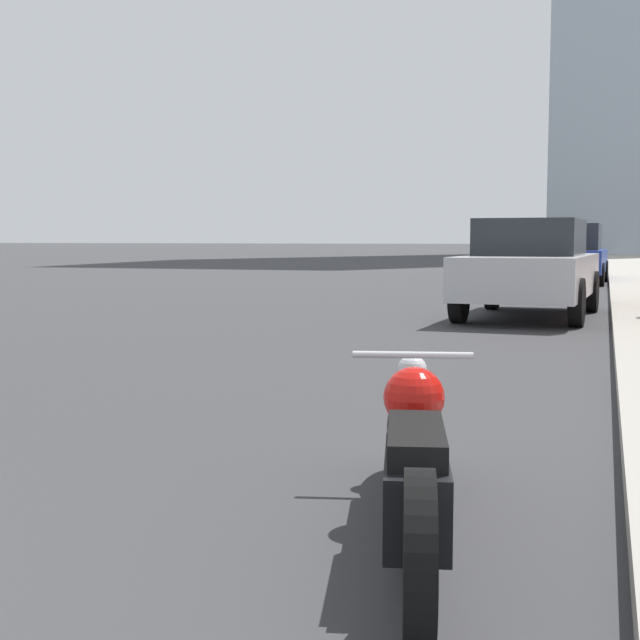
# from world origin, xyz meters

# --- Properties ---
(motorcycle) EXTENTS (0.81, 2.46, 0.71)m
(motorcycle) POSITION_xyz_m (3.33, 3.15, 0.35)
(motorcycle) COLOR black
(motorcycle) RESTS_ON ground_plane
(parked_car_silver) EXTENTS (2.14, 4.59, 1.59)m
(parked_car_silver) POSITION_xyz_m (2.93, 14.28, 0.82)
(parked_car_silver) COLOR #BCBCC1
(parked_car_silver) RESTS_ON ground_plane
(parked_car_blue) EXTENTS (2.09, 4.22, 1.69)m
(parked_car_blue) POSITION_xyz_m (3.14, 25.68, 0.83)
(parked_car_blue) COLOR #1E3899
(parked_car_blue) RESTS_ON ground_plane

